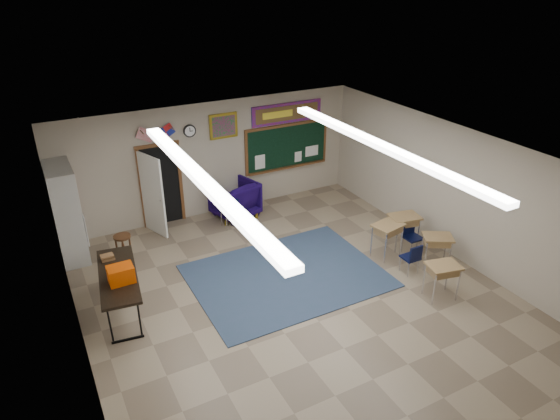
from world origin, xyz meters
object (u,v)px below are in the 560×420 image
student_desk_front_right (403,230)px  folding_table (121,291)px  wooden_stool (124,248)px  wingback_armchair (235,199)px  student_desk_front_left (387,238)px

student_desk_front_right → folding_table: (-6.40, 0.60, 0.01)m
student_desk_front_right → wooden_stool: student_desk_front_right is taller
wingback_armchair → student_desk_front_right: 4.42m
student_desk_front_left → wooden_stool: size_ratio=1.21×
student_desk_front_left → student_desk_front_right: size_ratio=0.99×
wooden_stool → student_desk_front_right: bearing=-22.0°
student_desk_front_right → folding_table: size_ratio=0.39×
student_desk_front_right → folding_table: bearing=-174.8°
student_desk_front_left → folding_table: bearing=161.5°
student_desk_front_right → wooden_stool: (-5.96, 2.41, -0.11)m
student_desk_front_left → folding_table: (-5.80, 0.74, 0.01)m
wingback_armchair → folding_table: (-3.56, -2.78, -0.02)m
student_desk_front_right → folding_table: folding_table is taller
student_desk_front_left → wingback_armchair: bearing=111.2°
wingback_armchair → student_desk_front_right: wingback_armchair is taller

